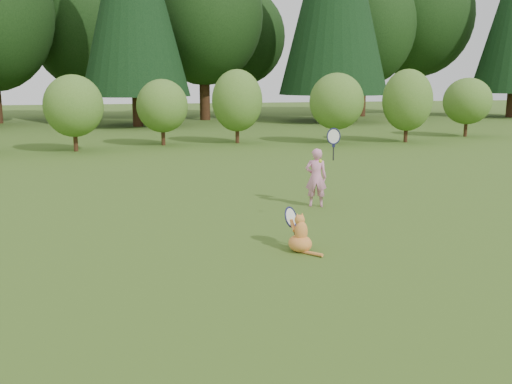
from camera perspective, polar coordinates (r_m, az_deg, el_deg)
name	(u,v)px	position (r m, az deg, el deg)	size (l,w,h in m)	color
ground	(256,256)	(7.63, 0.02, -6.37)	(100.00, 100.00, 0.00)	#2C4C15
shrub_row	(164,106)	(20.15, -9.20, 8.47)	(28.00, 3.00, 2.80)	#416A21
child	(317,176)	(10.48, 6.08, 1.59)	(0.62, 0.36, 1.62)	pink
cat	(300,232)	(7.78, 4.41, -3.97)	(0.44, 0.78, 0.71)	orange
tennis_ball	(320,161)	(9.24, 6.45, 3.08)	(0.06, 0.06, 0.06)	#C9E21A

